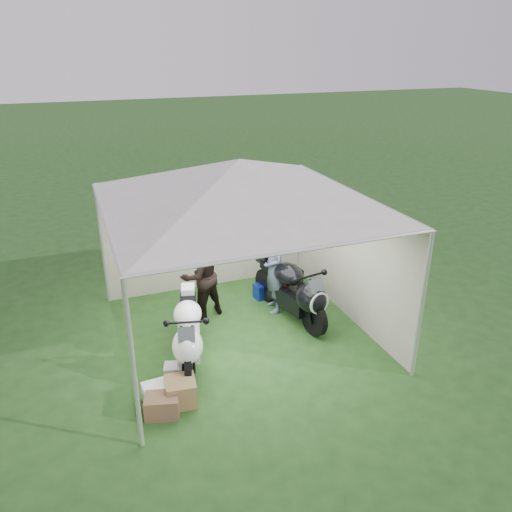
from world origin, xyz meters
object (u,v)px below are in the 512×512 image
at_px(motorcycle_white, 188,332).
at_px(person_blue_jacket, 275,269).
at_px(person_dark_jacket, 200,275).
at_px(crate_3, 162,406).
at_px(paddock_stand, 264,290).
at_px(equipment_box, 289,280).
at_px(canopy_tent, 239,186).
at_px(crate_1, 181,391).
at_px(motorcycle_black, 293,290).
at_px(crate_0, 159,394).
at_px(crate_2, 174,371).

height_order(motorcycle_white, person_blue_jacket, person_blue_jacket).
height_order(person_dark_jacket, crate_3, person_dark_jacket).
xyz_separation_m(paddock_stand, equipment_box, (0.58, 0.12, 0.08)).
height_order(canopy_tent, crate_3, canopy_tent).
height_order(canopy_tent, motorcycle_white, canopy_tent).
bearing_deg(person_dark_jacket, person_blue_jacket, 148.05).
relative_size(person_blue_jacket, crate_1, 4.08).
distance_m(person_dark_jacket, person_blue_jacket, 1.34).
distance_m(equipment_box, crate_1, 3.82).
bearing_deg(person_dark_jacket, paddock_stand, 170.31).
xyz_separation_m(motorcycle_black, equipment_box, (0.41, 1.06, -0.35)).
relative_size(canopy_tent, motorcycle_black, 2.70).
distance_m(canopy_tent, crate_1, 3.10).
bearing_deg(crate_3, crate_0, 87.26).
height_order(paddock_stand, equipment_box, equipment_box).
xyz_separation_m(person_blue_jacket, crate_3, (-2.50, -2.12, -0.68)).
bearing_deg(crate_1, motorcycle_white, 69.30).
relative_size(motorcycle_white, person_blue_jacket, 1.17).
distance_m(motorcycle_white, crate_1, 1.02).
xyz_separation_m(paddock_stand, crate_0, (-2.50, -2.37, -0.00)).
xyz_separation_m(motorcycle_black, person_blue_jacket, (-0.18, 0.42, 0.25)).
bearing_deg(person_dark_jacket, canopy_tent, 99.69).
bearing_deg(paddock_stand, crate_0, -136.46).
height_order(person_blue_jacket, crate_2, person_blue_jacket).
distance_m(canopy_tent, paddock_stand, 2.78).
bearing_deg(crate_0, crate_2, 56.58).
relative_size(person_blue_jacket, crate_0, 3.89).
bearing_deg(person_blue_jacket, equipment_box, 145.21).
relative_size(canopy_tent, crate_3, 12.71).
bearing_deg(equipment_box, crate_1, -137.02).
bearing_deg(paddock_stand, crate_1, -131.73).
bearing_deg(canopy_tent, crate_2, -147.81).
distance_m(crate_1, crate_3, 0.33).
height_order(canopy_tent, crate_2, canopy_tent).
relative_size(canopy_tent, crate_2, 19.24).
xyz_separation_m(canopy_tent, crate_2, (-1.33, -0.84, -2.47)).
xyz_separation_m(canopy_tent, person_dark_jacket, (-0.47, 0.79, -1.76)).
relative_size(crate_0, crate_1, 1.05).
distance_m(motorcycle_white, crate_0, 1.07).
xyz_separation_m(motorcycle_white, equipment_box, (2.45, 1.71, -0.31)).
bearing_deg(canopy_tent, person_dark_jacket, 120.96).
distance_m(canopy_tent, crate_3, 3.34).
bearing_deg(person_dark_jacket, crate_3, 42.20).
height_order(person_dark_jacket, person_blue_jacket, person_blue_jacket).
bearing_deg(motorcycle_white, paddock_stand, 54.56).
bearing_deg(person_dark_jacket, motorcycle_white, 46.03).
bearing_deg(motorcycle_white, person_dark_jacket, 81.61).
height_order(paddock_stand, crate_3, crate_3).
distance_m(canopy_tent, equipment_box, 2.99).
xyz_separation_m(canopy_tent, crate_1, (-1.36, -1.42, -2.39)).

